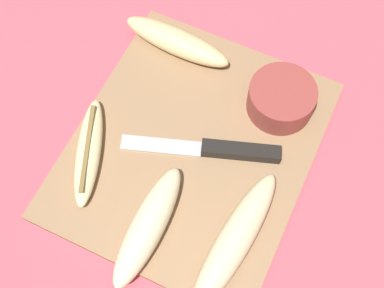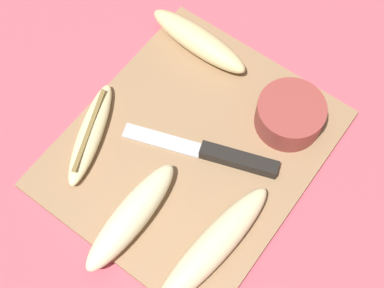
# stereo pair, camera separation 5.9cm
# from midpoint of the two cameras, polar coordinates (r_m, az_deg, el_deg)

# --- Properties ---
(ground_plane) EXTENTS (4.00, 4.00, 0.00)m
(ground_plane) POSITION_cam_midpoint_polar(r_m,az_deg,el_deg) (0.74, -2.28, -0.92)
(ground_plane) COLOR #C65160
(cutting_board) EXTENTS (0.37, 0.32, 0.01)m
(cutting_board) POSITION_cam_midpoint_polar(r_m,az_deg,el_deg) (0.74, -2.29, -0.73)
(cutting_board) COLOR #997551
(cutting_board) RESTS_ON ground_plane
(knife) EXTENTS (0.09, 0.21, 0.02)m
(knife) POSITION_cam_midpoint_polar(r_m,az_deg,el_deg) (0.72, 1.52, -0.88)
(knife) COLOR black
(knife) RESTS_ON cutting_board
(banana_soft_right) EXTENTS (0.16, 0.09, 0.02)m
(banana_soft_right) POSITION_cam_midpoint_polar(r_m,az_deg,el_deg) (0.74, -13.23, -0.96)
(banana_soft_right) COLOR beige
(banana_soft_right) RESTS_ON cutting_board
(banana_pale_long) EXTENTS (0.17, 0.04, 0.04)m
(banana_pale_long) POSITION_cam_midpoint_polar(r_m,az_deg,el_deg) (0.68, -7.55, -8.72)
(banana_pale_long) COLOR beige
(banana_pale_long) RESTS_ON cutting_board
(banana_cream_curved) EXTENTS (0.21, 0.06, 0.03)m
(banana_cream_curved) POSITION_cam_midpoint_polar(r_m,az_deg,el_deg) (0.67, 2.07, -10.42)
(banana_cream_curved) COLOR beige
(banana_cream_curved) RESTS_ON cutting_board
(banana_mellow_near) EXTENTS (0.05, 0.17, 0.04)m
(banana_mellow_near) POSITION_cam_midpoint_polar(r_m,az_deg,el_deg) (0.80, -3.78, 10.69)
(banana_mellow_near) COLOR beige
(banana_mellow_near) RESTS_ON cutting_board
(prep_bowl) EXTENTS (0.09, 0.09, 0.04)m
(prep_bowl) POSITION_cam_midpoint_polar(r_m,az_deg,el_deg) (0.75, 7.27, 4.61)
(prep_bowl) COLOR #993D38
(prep_bowl) RESTS_ON cutting_board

